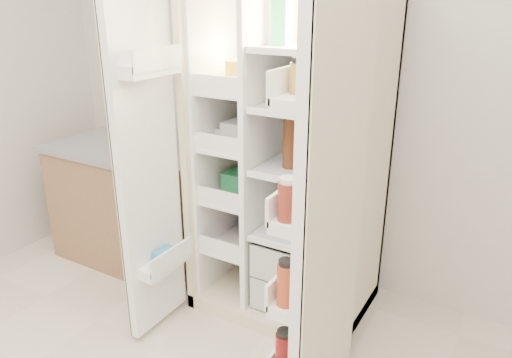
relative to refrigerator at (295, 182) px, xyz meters
The scene contains 5 objects.
wall_back 0.70m from the refrigerator, 82.16° to the left, with size 4.00×0.02×2.70m, color silver.
refrigerator is the anchor object (origin of this frame).
freezer_door 0.81m from the refrigerator, 130.47° to the right, with size 0.15×0.40×1.72m.
fridge_door 0.85m from the refrigerator, 56.20° to the right, with size 0.17×0.58×1.72m.
kitchen_counter 1.18m from the refrigerator, behind, with size 1.10×0.59×0.80m.
Camera 1 is at (1.03, -0.62, 1.71)m, focal length 34.00 mm.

